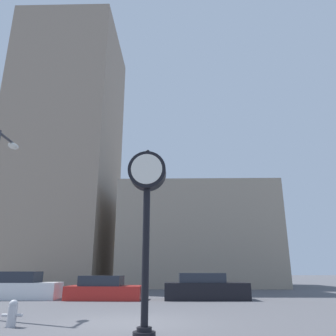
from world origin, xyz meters
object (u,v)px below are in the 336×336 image
Objects in this scene: street_clock at (147,195)px; car_black at (205,288)px; car_white at (18,287)px; car_red at (104,290)px; fire_hydrant_near at (12,313)px.

street_clock is 10.98m from car_black.
car_white is 4.83m from car_red.
fire_hydrant_near is at bearing -93.29° from car_red.
street_clock is 5.12m from fire_hydrant_near.
car_white is 6.18× the size of fire_hydrant_near.
car_white is at bearing 177.90° from car_black.
car_white is at bearing 114.19° from fire_hydrant_near.
street_clock is 1.17× the size of car_red.
street_clock reaches higher than fire_hydrant_near.
fire_hydrant_near is (-3.86, 1.34, -3.08)m from street_clock.
car_black reaches higher than fire_hydrant_near.
street_clock is at bearing -55.32° from car_white.
car_white is 1.09× the size of car_red.
car_red is at bearing -6.09° from car_white.
car_white is 10.27m from car_black.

